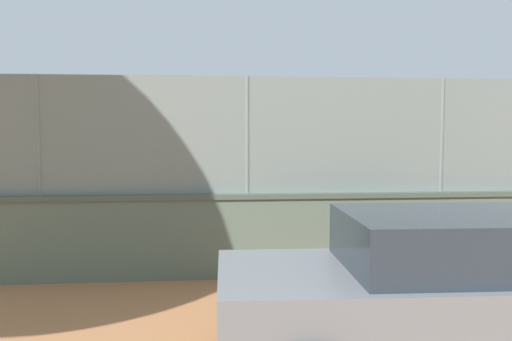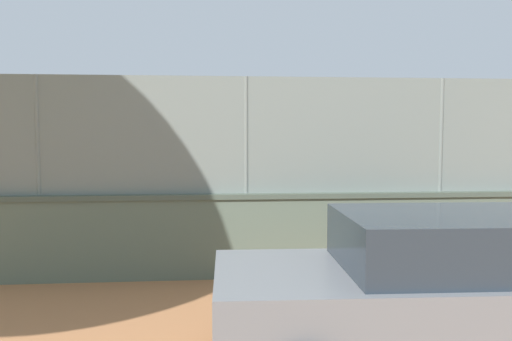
{
  "view_description": "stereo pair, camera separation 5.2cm",
  "coord_description": "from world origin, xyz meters",
  "px_view_note": "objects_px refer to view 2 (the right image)",
  "views": [
    {
      "loc": [
        0.33,
        17.75,
        2.27
      ],
      "look_at": [
        -0.7,
        5.38,
        1.39
      ],
      "focal_mm": 35.73,
      "sensor_mm": 36.0,
      "label": 1
    },
    {
      "loc": [
        0.28,
        17.75,
        2.27
      ],
      "look_at": [
        -0.7,
        5.38,
        1.39
      ],
      "focal_mm": 35.73,
      "sensor_mm": 36.0,
      "label": 2
    }
  ],
  "objects_px": {
    "player_foreground_swinging": "(143,194)",
    "parked_car_grey": "(455,286)",
    "sports_ball": "(411,162)",
    "player_at_service_line": "(356,169)"
  },
  "relations": [
    {
      "from": "player_at_service_line",
      "to": "sports_ball",
      "type": "relative_size",
      "value": 20.01
    },
    {
      "from": "player_foreground_swinging",
      "to": "player_at_service_line",
      "type": "bearing_deg",
      "value": -132.76
    },
    {
      "from": "player_at_service_line",
      "to": "sports_ball",
      "type": "xyz_separation_m",
      "value": [
        -1.26,
        2.33,
        0.38
      ]
    },
    {
      "from": "sports_ball",
      "to": "player_at_service_line",
      "type": "bearing_deg",
      "value": -61.72
    },
    {
      "from": "player_at_service_line",
      "to": "sports_ball",
      "type": "height_order",
      "value": "player_at_service_line"
    },
    {
      "from": "player_at_service_line",
      "to": "sports_ball",
      "type": "distance_m",
      "value": 2.68
    },
    {
      "from": "player_foreground_swinging",
      "to": "sports_ball",
      "type": "relative_size",
      "value": 19.62
    },
    {
      "from": "player_foreground_swinging",
      "to": "parked_car_grey",
      "type": "xyz_separation_m",
      "value": [
        -3.98,
        6.96,
        -0.12
      ]
    },
    {
      "from": "player_at_service_line",
      "to": "sports_ball",
      "type": "bearing_deg",
      "value": 118.28
    },
    {
      "from": "player_foreground_swinging",
      "to": "parked_car_grey",
      "type": "bearing_deg",
      "value": 119.8
    }
  ]
}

